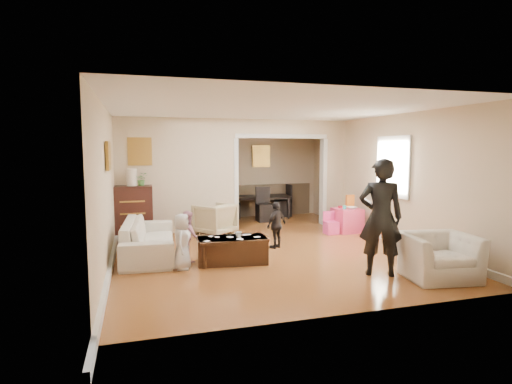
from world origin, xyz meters
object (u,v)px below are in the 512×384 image
object	(u,v)px
coffee_table	(232,250)
child_toddler	(276,225)
coffee_cup	(239,235)
armchair_back	(215,219)
child_kneel_a	(182,242)
child_kneel_b	(188,236)
dresser	(133,212)
sofa	(149,238)
adult_person	(381,217)
table_lamp	(132,177)
cyan_cup	(345,207)
play_table	(347,220)
armchair_front	(438,256)
dining_table	(258,206)

from	to	relation	value
coffee_table	child_toddler	xyz separation A→B (m)	(1.05, 0.75, 0.24)
coffee_table	coffee_cup	xyz separation A→B (m)	(0.10, -0.05, 0.26)
armchair_back	child_kneel_a	size ratio (longest dim) A/B	0.86
coffee_cup	child_kneel_b	world-z (taller)	child_kneel_b
dresser	coffee_table	xyz separation A→B (m)	(1.61, -2.45, -0.35)
child_toddler	sofa	bearing A→B (deg)	-35.74
coffee_table	adult_person	size ratio (longest dim) A/B	0.64
table_lamp	coffee_table	distance (m)	3.13
coffee_cup	child_toddler	size ratio (longest dim) A/B	0.12
child_kneel_a	cyan_cup	bearing A→B (deg)	-47.50
coffee_cup	cyan_cup	distance (m)	3.39
armchair_back	coffee_table	world-z (taller)	armchair_back
cyan_cup	child_kneel_b	bearing A→B (deg)	-159.63
play_table	adult_person	world-z (taller)	adult_person
armchair_front	table_lamp	size ratio (longest dim) A/B	2.79
cyan_cup	child_toddler	world-z (taller)	child_toddler
sofa	play_table	size ratio (longest dim) A/B	3.86
adult_person	child_kneel_b	size ratio (longest dim) A/B	2.05
table_lamp	coffee_cup	xyz separation A→B (m)	(1.71, -2.50, -0.83)
dresser	coffee_table	size ratio (longest dim) A/B	0.98
armchair_back	cyan_cup	distance (m)	2.96
dresser	dining_table	bearing A→B (deg)	28.16
child_toddler	armchair_back	bearing A→B (deg)	-92.55
armchair_back	play_table	bearing A→B (deg)	132.18
armchair_back	armchair_front	size ratio (longest dim) A/B	0.76
dining_table	child_kneel_a	bearing A→B (deg)	-115.08
play_table	dining_table	size ratio (longest dim) A/B	0.32
dining_table	child_kneel_b	xyz separation A→B (m)	(-2.41, -3.93, 0.12)
armchair_back	cyan_cup	world-z (taller)	armchair_back
sofa	child_kneel_b	distance (m)	0.86
coffee_table	child_kneel_a	world-z (taller)	child_kneel_a
table_lamp	coffee_cup	world-z (taller)	table_lamp
adult_person	table_lamp	bearing A→B (deg)	-20.87
armchair_front	dresser	bearing A→B (deg)	145.42
child_kneel_a	adult_person	bearing A→B (deg)	-94.73
adult_person	child_kneel_a	size ratio (longest dim) A/B	1.98
armchair_front	child_toddler	bearing A→B (deg)	133.79
coffee_table	play_table	bearing A→B (deg)	29.04
adult_person	child_kneel_b	distance (m)	3.16
dining_table	child_kneel_a	size ratio (longest dim) A/B	1.96
play_table	cyan_cup	size ratio (longest dim) A/B	7.09
play_table	child_toddler	world-z (taller)	child_toddler
sofa	play_table	distance (m)	4.53
sofa	dining_table	world-z (taller)	sofa
dresser	child_toddler	size ratio (longest dim) A/B	1.25
armchair_back	cyan_cup	size ratio (longest dim) A/B	9.59
armchair_front	dining_table	xyz separation A→B (m)	(-1.03, 5.90, -0.02)
sofa	child_kneel_b	bearing A→B (deg)	-128.21
sofa	dining_table	bearing A→B (deg)	-38.20
cyan_cup	child_kneel_b	distance (m)	3.96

